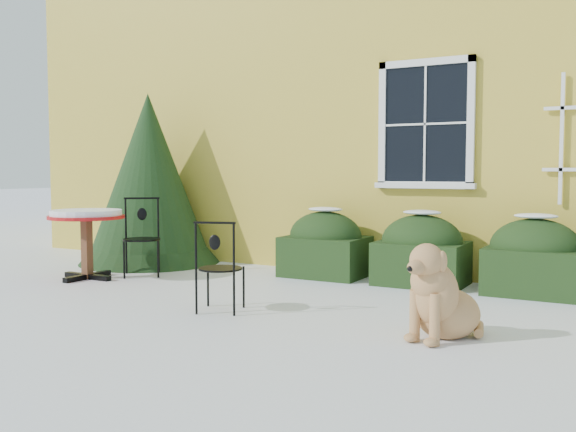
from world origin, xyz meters
The scene contains 8 objects.
ground centered at (0.00, 0.00, 0.00)m, with size 80.00×80.00×0.00m, color white.
house centered at (0.00, 7.00, 3.22)m, with size 12.40×8.40×6.40m.
hedge_row centered at (1.65, 2.55, 0.40)m, with size 4.95×0.80×0.91m.
evergreen_shrub centered at (-3.18, 2.41, 1.02)m, with size 2.10×2.10×2.54m.
bistro_table centered at (-2.88, 0.87, 0.74)m, with size 0.96×0.96×0.89m.
patio_chair_near centered at (-0.27, 0.10, 0.45)m, with size 0.51×0.50×0.90m.
patio_chair_far centered at (-2.47, 1.44, 0.52)m, with size 0.64×0.64×1.03m.
dog centered at (1.90, 0.13, 0.33)m, with size 0.67×0.88×0.83m.
Camera 1 is at (3.34, -5.01, 1.38)m, focal length 40.00 mm.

